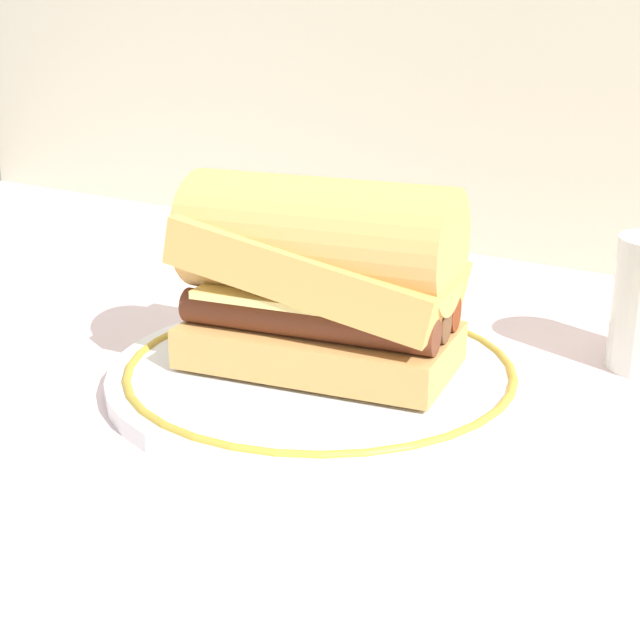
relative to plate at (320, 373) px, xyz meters
The scene contains 4 objects.
ground_plane 0.05m from the plate, 125.27° to the right, with size 1.50×1.50×0.00m, color silver.
plate is the anchor object (origin of this frame).
sausage_sandwich 0.07m from the plate, behind, with size 0.19×0.12×0.12m.
butter_knife 0.21m from the plate, 126.99° to the left, with size 0.15×0.03×0.01m.
Camera 1 is at (0.34, -0.43, 0.24)m, focal length 51.67 mm.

